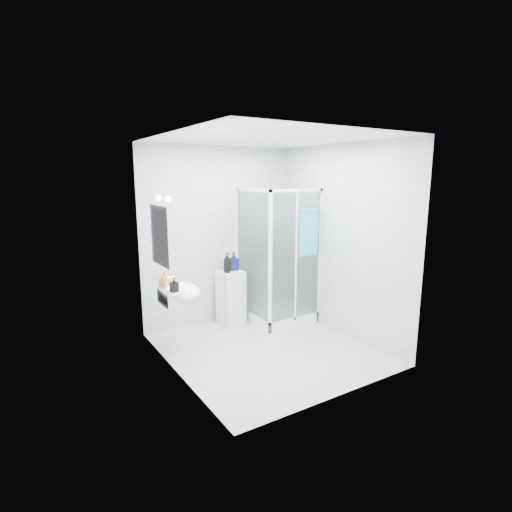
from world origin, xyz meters
TOP-DOWN VIEW (x-y plane):
  - room at (0.00, 0.00)m, footprint 2.40×2.60m
  - shower_enclosure at (0.67, 0.77)m, footprint 0.90×0.95m
  - wall_basin at (-0.99, 0.45)m, footprint 0.46×0.56m
  - mirror at (-1.19, 0.45)m, footprint 0.02×0.60m
  - vanity_lights at (-1.14, 0.45)m, footprint 0.10×0.40m
  - wall_hooks at (-0.25, 1.26)m, footprint 0.23×0.06m
  - storage_cabinet at (0.05, 1.04)m, footprint 0.36×0.37m
  - hand_towel at (0.94, 0.36)m, footprint 0.31×0.05m
  - shampoo_bottle_a at (-0.03, 1.01)m, footprint 0.12×0.12m
  - shampoo_bottle_b at (0.12, 1.08)m, footprint 0.13×0.14m
  - soap_dispenser_orange at (-1.11, 0.58)m, footprint 0.17×0.17m
  - soap_dispenser_black at (-1.10, 0.28)m, footprint 0.10×0.10m

SIDE VIEW (x-z plane):
  - storage_cabinet at x=0.05m, z-range 0.00..0.80m
  - shower_enclosure at x=0.67m, z-range -0.55..1.45m
  - wall_basin at x=-0.99m, z-range 0.62..0.97m
  - shampoo_bottle_b at x=0.12m, z-range 0.80..1.07m
  - soap_dispenser_black at x=-1.10m, z-range 0.86..1.03m
  - shampoo_bottle_a at x=-0.03m, z-range 0.80..1.09m
  - soap_dispenser_orange at x=-1.11m, z-range 0.86..1.05m
  - room at x=0.00m, z-range 0.00..2.60m
  - hand_towel at x=0.94m, z-range 1.08..1.74m
  - mirror at x=-1.19m, z-range 1.15..1.85m
  - wall_hooks at x=-0.25m, z-range 1.60..1.64m
  - vanity_lights at x=-1.14m, z-range 1.88..1.96m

